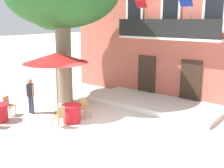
% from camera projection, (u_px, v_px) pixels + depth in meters
% --- Properties ---
extents(ground_plane, '(120.00, 120.00, 0.00)m').
position_uv_depth(ground_plane, '(101.00, 124.00, 11.58)').
color(ground_plane, silver).
extents(building_facade, '(13.00, 5.09, 7.50)m').
position_uv_depth(building_facade, '(186.00, 29.00, 15.77)').
color(building_facade, '#BC5B4C').
rests_on(building_facade, ground).
extents(entrance_step_platform, '(6.62, 2.79, 0.25)m').
position_uv_depth(entrance_step_platform, '(154.00, 103.00, 14.02)').
color(entrance_step_platform, silver).
rests_on(entrance_step_platform, ground).
extents(cafe_chair_near_tree_0, '(0.52, 0.52, 0.91)m').
position_uv_depth(cafe_chair_near_tree_0, '(8.00, 104.00, 12.51)').
color(cafe_chair_near_tree_0, tan).
rests_on(cafe_chair_near_tree_0, ground).
extents(cafe_table_middle, '(0.86, 0.86, 0.76)m').
position_uv_depth(cafe_table_middle, '(72.00, 113.00, 11.73)').
color(cafe_table_middle, red).
rests_on(cafe_table_middle, ground).
extents(cafe_chair_middle_0, '(0.40, 0.40, 0.91)m').
position_uv_depth(cafe_chair_middle_0, '(59.00, 115.00, 11.08)').
color(cafe_chair_middle_0, tan).
rests_on(cafe_chair_middle_0, ground).
extents(cafe_chair_middle_1, '(0.45, 0.45, 0.91)m').
position_uv_depth(cafe_chair_middle_1, '(84.00, 106.00, 12.27)').
color(cafe_chair_middle_1, tan).
rests_on(cafe_chair_middle_1, ground).
extents(cafe_umbrella, '(2.90, 2.90, 2.85)m').
position_uv_depth(cafe_umbrella, '(56.00, 58.00, 12.24)').
color(cafe_umbrella, '#997A56').
rests_on(cafe_umbrella, ground).
extents(pedestrian_near_entrance, '(0.53, 0.40, 1.65)m').
position_uv_depth(pedestrian_near_entrance, '(30.00, 94.00, 12.70)').
color(pedestrian_near_entrance, '#384260').
rests_on(pedestrian_near_entrance, ground).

